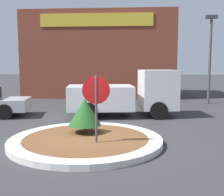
% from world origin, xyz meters
% --- Properties ---
extents(ground_plane, '(120.00, 120.00, 0.00)m').
position_xyz_m(ground_plane, '(0.00, 0.00, 0.00)').
color(ground_plane, '#38383A').
extents(traffic_island, '(4.86, 4.86, 0.18)m').
position_xyz_m(traffic_island, '(0.00, 0.00, 0.09)').
color(traffic_island, silver).
rests_on(traffic_island, ground_plane).
extents(stop_sign, '(0.83, 0.07, 2.18)m').
position_xyz_m(stop_sign, '(0.40, -0.50, 1.52)').
color(stop_sign, '#4C4C51').
rests_on(stop_sign, ground_plane).
extents(island_shrub, '(1.12, 1.12, 1.18)m').
position_xyz_m(island_shrub, '(-0.15, 0.67, 0.90)').
color(island_shrub, brown).
rests_on(island_shrub, traffic_island).
extents(utility_truck, '(5.37, 2.72, 2.23)m').
position_xyz_m(utility_truck, '(1.19, 4.83, 1.07)').
color(utility_truck, white).
rests_on(utility_truck, ground_plane).
extents(storefront_building, '(11.34, 6.07, 6.40)m').
position_xyz_m(storefront_building, '(-1.10, 14.31, 3.20)').
color(storefront_building, brown).
rests_on(storefront_building, ground_plane).
extents(light_pole, '(0.70, 0.30, 5.51)m').
position_xyz_m(light_pole, '(6.31, 9.52, 3.29)').
color(light_pole, '#4C4C51').
rests_on(light_pole, ground_plane).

